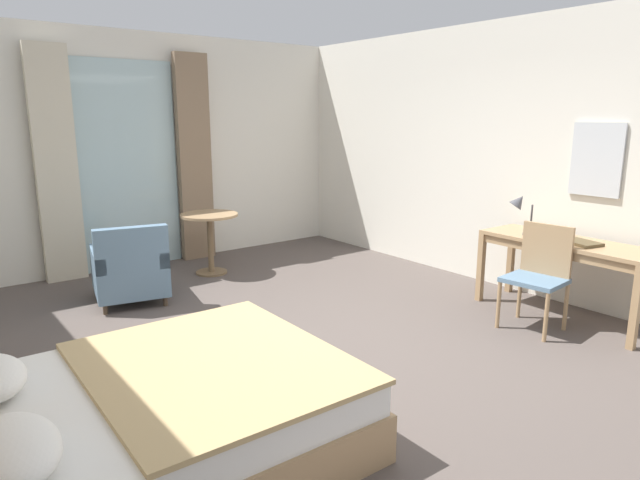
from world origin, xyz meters
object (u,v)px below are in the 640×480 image
Objects in this scene: desk_lamp at (521,206)px; closed_book at (581,243)px; bed at (145,419)px; armchair_by_window at (130,271)px; desk_chair at (539,270)px; writing_desk at (567,250)px; round_cafe_table at (210,229)px.

closed_book is at bearing -81.24° from desk_lamp.
bed is 2.39× the size of armchair_by_window.
desk_lamp is at bearing 3.79° from bed.
desk_chair is 3.00× the size of closed_book.
armchair_by_window is (-3.11, 2.94, -0.32)m from writing_desk.
round_cafe_table is at bearing 131.20° from closed_book.
desk_chair is at bearing 169.04° from closed_book.
armchair_by_window is (-2.95, 2.52, -0.70)m from desk_lamp.
closed_book is (0.09, -0.58, -0.27)m from desk_lamp.
writing_desk is at bearing -1.00° from desk_chair.
desk_lamp is 0.65m from closed_book.
closed_book is at bearing -61.89° from round_cafe_table.
desk_chair is (3.56, -0.16, 0.26)m from bed.
armchair_by_window reaches higher than round_cafe_table.
desk_lamp reaches higher than writing_desk.
closed_book is 4.36m from armchair_by_window.
closed_book is at bearing -45.52° from armchair_by_window.
desk_lamp is 3.94m from armchair_by_window.
desk_chair is at bearing -2.56° from bed.
round_cafe_table is (1.14, 0.46, 0.21)m from armchair_by_window.
armchair_by_window is (-3.04, 3.10, -0.43)m from closed_book.
bed reaches higher than writing_desk.
bed is 3.83m from round_cafe_table.
closed_book reaches higher than round_cafe_table.
desk_chair is at bearing -65.73° from round_cafe_table.
armchair_by_window is at bearing 72.24° from bed.
writing_desk reaches higher than round_cafe_table.
round_cafe_table is at bearing 114.27° from desk_chair.
writing_desk is 3.93m from round_cafe_table.
bed is at bearing -176.21° from desk_lamp.
armchair_by_window is 1.25m from round_cafe_table.
writing_desk is 4.29m from armchair_by_window.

